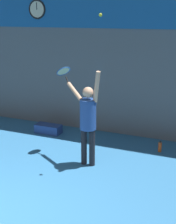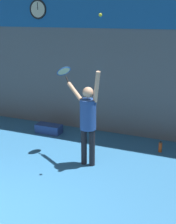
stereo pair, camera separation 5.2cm
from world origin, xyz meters
name	(u,v)px [view 1 (the left image)]	position (x,y,z in m)	size (l,w,h in m)	color
back_wall	(93,43)	(0.00, 4.85, 2.50)	(18.00, 0.10, 5.00)	slate
sponsor_banner	(92,9)	(0.00, 4.79, 3.38)	(6.24, 0.02, 0.97)	#195B9E
scoreboard_clock	(37,9)	(-1.66, 4.77, 3.38)	(0.54, 0.05, 0.54)	beige
tennis_player	(88,118)	(0.74, 2.70, 1.11)	(1.00, 0.62, 2.16)	black
tennis_racket	(64,72)	(-0.08, 3.21, 1.97)	(0.42, 0.43, 0.39)	black
tennis_ball	(100,15)	(1.06, 2.55, 3.24)	(0.07, 0.07, 0.07)	#CCDB2D
water_bottle	(160,147)	(2.13, 4.01, 0.13)	(0.09, 0.09, 0.28)	#D84C19
equipment_bag	(48,129)	(-1.05, 4.07, 0.12)	(0.74, 0.34, 0.25)	navy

